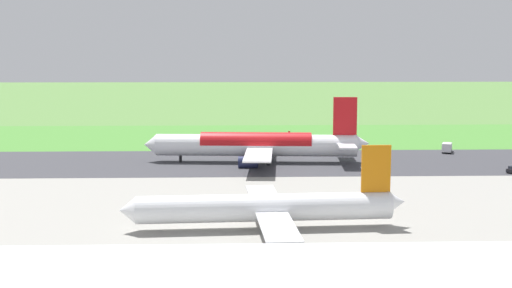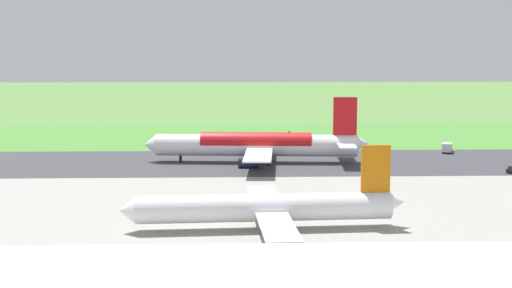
# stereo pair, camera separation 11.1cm
# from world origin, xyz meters

# --- Properties ---
(ground_plane) EXTENTS (800.00, 800.00, 0.00)m
(ground_plane) POSITION_xyz_m (0.00, 0.00, 0.00)
(ground_plane) COLOR #547F3D
(runway_asphalt) EXTENTS (600.00, 37.66, 0.06)m
(runway_asphalt) POSITION_xyz_m (0.00, 0.00, 0.03)
(runway_asphalt) COLOR #38383D
(runway_asphalt) RESTS_ON ground
(apron_concrete) EXTENTS (440.00, 110.00, 0.05)m
(apron_concrete) POSITION_xyz_m (0.00, 55.28, 0.03)
(apron_concrete) COLOR gray
(apron_concrete) RESTS_ON ground
(grass_verge_foreground) EXTENTS (600.00, 80.00, 0.04)m
(grass_verge_foreground) POSITION_xyz_m (0.00, -39.34, 0.02)
(grass_verge_foreground) COLOR #478534
(grass_verge_foreground) RESTS_ON ground
(airliner_main) EXTENTS (54.15, 44.31, 15.88)m
(airliner_main) POSITION_xyz_m (-6.39, 0.03, 4.35)
(airliner_main) COLOR white
(airliner_main) RESTS_ON ground
(airliner_parked_mid) EXTENTS (43.37, 35.47, 12.66)m
(airliner_parked_mid) POSITION_xyz_m (-5.69, 60.30, 3.46)
(airliner_parked_mid) COLOR white
(airliner_parked_mid) RESTS_ON ground
(service_truck_baggage) EXTENTS (4.23, 6.22, 2.65)m
(service_truck_baggage) POSITION_xyz_m (-56.71, -13.76, 1.40)
(service_truck_baggage) COLOR silver
(service_truck_baggage) RESTS_ON ground
(no_stopping_sign) EXTENTS (0.60, 0.10, 2.24)m
(no_stopping_sign) POSITION_xyz_m (-17.52, -43.88, 1.34)
(no_stopping_sign) COLOR slate
(no_stopping_sign) RESTS_ON ground
(traffic_cone_orange) EXTENTS (0.40, 0.40, 0.55)m
(traffic_cone_orange) POSITION_xyz_m (-13.30, -39.77, 0.28)
(traffic_cone_orange) COLOR orange
(traffic_cone_orange) RESTS_ON ground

